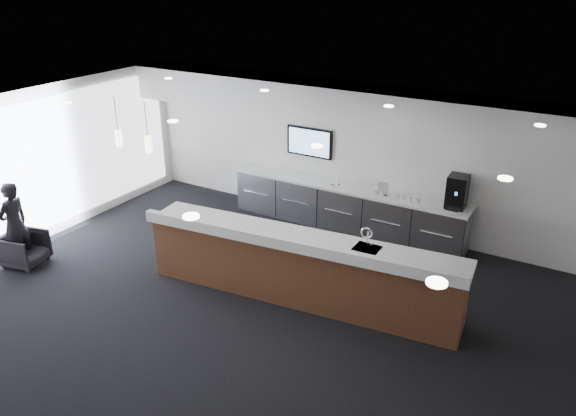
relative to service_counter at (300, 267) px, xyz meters
The scene contains 25 objects.
ground 1.14m from the service_counter, 120.33° to the right, with size 10.00×10.00×0.00m, color black.
ceiling 2.62m from the service_counter, 120.33° to the right, with size 10.00×8.00×0.02m, color black.
back_wall 3.32m from the service_counter, 98.96° to the left, with size 10.00×0.02×3.00m, color white.
left_wall 5.64m from the service_counter, behind, with size 0.02×8.00×3.00m, color white.
soffit_bulkhead 3.44m from the service_counter, 100.43° to the left, with size 10.00×0.90×0.70m, color white.
alcove_panel 3.32m from the service_counter, 99.05° to the left, with size 9.80×0.06×1.40m, color white.
window_blinds_wall 5.60m from the service_counter, behind, with size 0.04×7.36×2.55m, color silver.
back_credenza 2.84m from the service_counter, 100.10° to the left, with size 5.06×0.66×0.95m.
wall_tv 3.57m from the service_counter, 116.09° to the left, with size 1.05×0.08×0.62m.
pendant_left 3.35m from the service_counter, behind, with size 0.12×0.12×0.30m, color #FFEEC6.
pendant_right 3.97m from the service_counter, behind, with size 0.12×0.12×0.30m, color #FFEEC6.
ceiling_can_lights 2.59m from the service_counter, 120.33° to the right, with size 7.00×5.00×0.02m, color white, non-canonical shape.
service_counter is the anchor object (origin of this frame).
coffee_machine 3.38m from the service_counter, 59.09° to the left, with size 0.37×0.48×0.62m.
info_sign_left 2.84m from the service_counter, 104.63° to the left, with size 0.18×0.02×0.24m, color silver.
info_sign_right 2.77m from the service_counter, 83.11° to the left, with size 0.20×0.02×0.27m, color silver.
armchair 5.15m from the service_counter, 162.29° to the right, with size 0.67×0.69×0.63m, color black.
lounge_guest 5.25m from the service_counter, 162.33° to the right, with size 0.58×0.38×1.59m, color black.
cup_0 2.89m from the service_counter, 68.59° to the left, with size 0.09×0.09×0.09m, color white.
cup_1 2.84m from the service_counter, 71.25° to the left, with size 0.09×0.09×0.09m, color white.
cup_2 2.80m from the service_counter, 73.99° to the left, with size 0.09×0.09×0.09m, color white.
cup_3 2.77m from the service_counter, 76.81° to the left, with size 0.09×0.09×0.09m, color white.
cup_4 2.74m from the service_counter, 79.70° to the left, with size 0.09×0.09×0.09m, color white.
cup_5 2.72m from the service_counter, 82.64° to the left, with size 0.09×0.09×0.09m, color white.
cup_6 2.70m from the service_counter, 85.61° to the left, with size 0.09×0.09×0.09m, color white.
Camera 1 is at (4.35, -6.10, 5.12)m, focal length 35.00 mm.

